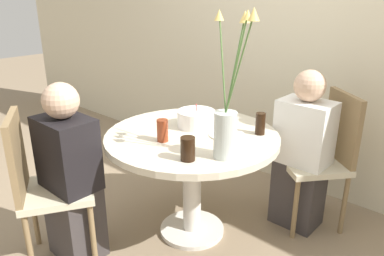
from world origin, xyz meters
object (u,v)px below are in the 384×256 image
chair_near_front (41,181)px  drink_glass_0 (188,149)px  flower_vase (227,119)px  person_guest (71,180)px  drink_glass_2 (162,130)px  side_plate (227,135)px  birthday_cake (196,119)px  person_woman (302,156)px  chair_far_back (325,152)px  drink_glass_1 (260,124)px

chair_near_front → drink_glass_0: (0.69, 0.48, 0.24)m
chair_near_front → drink_glass_0: size_ratio=7.36×
flower_vase → person_guest: flower_vase is taller
flower_vase → drink_glass_2: (-0.41, -0.07, -0.15)m
side_plate → drink_glass_2: size_ratio=1.66×
chair_near_front → birthday_cake: bearing=-82.7°
chair_near_front → person_woman: person_woman is taller
chair_near_front → chair_far_back: bearing=-94.5°
birthday_cake → drink_glass_0: birthday_cake is taller
flower_vase → drink_glass_0: 0.26m
chair_far_back → flower_vase: bearing=-65.1°
side_plate → drink_glass_0: (0.06, -0.42, 0.06)m
drink_glass_2 → person_guest: bearing=-126.4°
person_guest → person_woman: bearing=55.1°
flower_vase → drink_glass_2: bearing=-170.0°
person_woman → person_guest: same height
birthday_cake → drink_glass_0: size_ratio=1.94×
person_guest → side_plate: bearing=54.2°
drink_glass_0 → drink_glass_2: (-0.29, 0.09, 0.00)m
flower_vase → side_plate: 0.38m
drink_glass_1 → drink_glass_2: bearing=-127.0°
chair_near_front → drink_glass_1: (0.77, 1.06, 0.25)m
flower_vase → person_guest: 0.99m
drink_glass_2 → person_woman: size_ratio=0.12×
drink_glass_2 → birthday_cake: bearing=93.6°
drink_glass_1 → person_guest: bearing=-126.7°
birthday_cake → drink_glass_1: 0.42m
side_plate → person_guest: (-0.55, -0.76, -0.20)m
side_plate → person_woman: size_ratio=0.20×
birthday_cake → person_woman: (0.54, 0.45, -0.25)m
person_woman → birthday_cake: bearing=-140.2°
drink_glass_0 → drink_glass_1: (0.08, 0.58, 0.00)m
birthday_cake → drink_glass_1: birthday_cake is taller
chair_near_front → drink_glass_2: size_ratio=7.04×
birthday_cake → drink_glass_2: 0.32m
side_plate → person_woman: 0.57m
birthday_cake → drink_glass_1: bearing=22.9°
drink_glass_2 → chair_near_front: bearing=-125.0°
birthday_cake → person_guest: bearing=-111.8°
chair_near_front → flower_vase: (0.82, 0.65, 0.39)m
drink_glass_2 → side_plate: bearing=55.1°
chair_far_back → drink_glass_0: (-0.34, -0.99, 0.24)m
flower_vase → person_guest: (-0.74, -0.51, -0.41)m
chair_far_back → chair_near_front: bearing=-85.5°
side_plate → chair_near_front: bearing=-125.0°
drink_glass_2 → person_guest: 0.61m
drink_glass_1 → side_plate: bearing=-130.9°
drink_glass_2 → person_guest: person_guest is taller
drink_glass_0 → person_woman: person_woman is taller
drink_glass_1 → person_woman: size_ratio=0.12×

